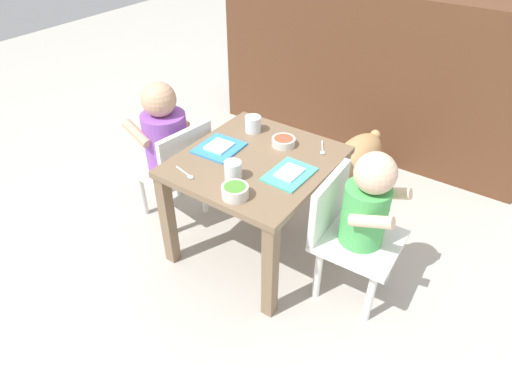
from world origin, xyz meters
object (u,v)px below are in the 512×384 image
(dog, at_px, (354,159))
(cereal_bowl_left_side, at_px, (235,191))
(food_tray_left, at_px, (219,147))
(spoon_by_left_tray, at_px, (323,149))
(water_cup_left, at_px, (253,125))
(seated_child_right, at_px, (361,211))
(food_tray_right, at_px, (290,174))
(dining_table, at_px, (256,176))
(water_cup_right, at_px, (233,171))
(spoon_by_right_tray, at_px, (186,174))
(seated_child_left, at_px, (167,140))
(cereal_bowl_right_side, at_px, (284,141))

(dog, height_order, cereal_bowl_left_side, cereal_bowl_left_side)
(dog, height_order, food_tray_left, food_tray_left)
(cereal_bowl_left_side, height_order, spoon_by_left_tray, cereal_bowl_left_side)
(water_cup_left, bearing_deg, spoon_by_left_tray, 6.15)
(seated_child_right, distance_m, food_tray_right, 0.28)
(food_tray_left, relative_size, spoon_by_left_tray, 1.89)
(water_cup_left, bearing_deg, dog, 52.40)
(dog, distance_m, food_tray_left, 0.71)
(dining_table, height_order, water_cup_right, water_cup_right)
(spoon_by_right_tray, bearing_deg, food_tray_right, 33.93)
(seated_child_left, distance_m, food_tray_right, 0.59)
(dog, xyz_separation_m, food_tray_left, (-0.33, -0.58, 0.24))
(seated_child_right, xyz_separation_m, water_cup_right, (-0.42, -0.16, 0.09))
(dining_table, xyz_separation_m, seated_child_right, (0.43, 0.01, 0.02))
(seated_child_right, xyz_separation_m, cereal_bowl_right_side, (-0.39, 0.13, 0.08))
(dog, relative_size, water_cup_left, 7.45)
(seated_child_left, height_order, seated_child_right, seated_child_left)
(cereal_bowl_right_side, bearing_deg, food_tray_right, -52.29)
(spoon_by_left_tray, bearing_deg, spoon_by_right_tray, -126.83)
(dog, relative_size, spoon_by_right_tray, 4.93)
(water_cup_right, bearing_deg, food_tray_right, 39.85)
(food_tray_left, bearing_deg, cereal_bowl_left_side, -41.84)
(water_cup_right, height_order, cereal_bowl_left_side, water_cup_right)
(seated_child_left, bearing_deg, spoon_by_right_tray, -33.87)
(water_cup_left, bearing_deg, food_tray_right, -33.12)
(seated_child_right, xyz_separation_m, water_cup_left, (-0.56, 0.16, 0.09))
(dog, distance_m, water_cup_right, 0.77)
(seated_child_left, bearing_deg, food_tray_right, 1.14)
(food_tray_right, height_order, water_cup_left, water_cup_left)
(water_cup_right, distance_m, spoon_by_right_tray, 0.17)
(dining_table, height_order, spoon_by_left_tray, spoon_by_left_tray)
(dining_table, height_order, spoon_by_right_tray, spoon_by_right_tray)
(food_tray_left, xyz_separation_m, water_cup_right, (0.16, -0.13, 0.02))
(dining_table, bearing_deg, seated_child_left, -175.66)
(water_cup_left, height_order, cereal_bowl_right_side, water_cup_left)
(dining_table, height_order, food_tray_right, food_tray_right)
(seated_child_right, distance_m, spoon_by_right_tray, 0.62)
(water_cup_left, bearing_deg, cereal_bowl_left_side, -62.60)
(seated_child_left, height_order, water_cup_right, seated_child_left)
(seated_child_left, distance_m, seated_child_right, 0.86)
(cereal_bowl_left_side, bearing_deg, water_cup_left, 117.40)
(water_cup_left, bearing_deg, water_cup_right, -66.68)
(dog, bearing_deg, cereal_bowl_left_side, -96.98)
(dining_table, relative_size, cereal_bowl_left_side, 6.45)
(seated_child_right, relative_size, cereal_bowl_right_side, 6.73)
(seated_child_left, bearing_deg, cereal_bowl_right_side, 20.74)
(cereal_bowl_right_side, bearing_deg, dog, 71.43)
(food_tray_left, xyz_separation_m, water_cup_left, (0.03, 0.19, 0.02))
(water_cup_right, bearing_deg, water_cup_left, 113.32)
(seated_child_right, relative_size, food_tray_right, 3.36)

